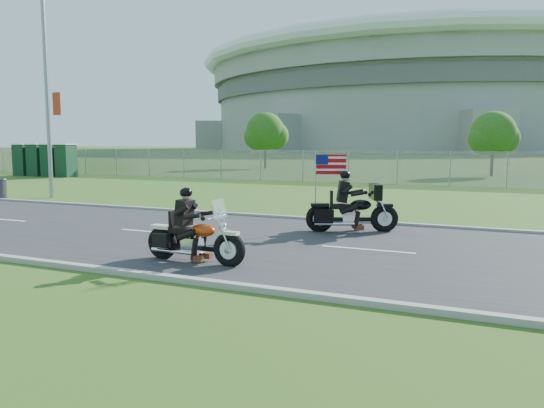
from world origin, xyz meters
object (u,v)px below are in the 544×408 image
at_px(porta_toilet_c, 37,160).
at_px(trash_can, 0,190).
at_px(streetlight, 50,72).
at_px(porta_toilet_d, 23,160).
at_px(porta_toilet_a, 66,161).
at_px(motorcycle_follow, 352,212).
at_px(motorcycle_lead, 193,240).
at_px(porta_toilet_b, 51,161).

relative_size(porta_toilet_c, trash_can, 2.58).
relative_size(streetlight, porta_toilet_c, 4.35).
bearing_deg(porta_toilet_d, porta_toilet_a, 0.00).
height_order(porta_toilet_c, motorcycle_follow, porta_toilet_c).
relative_size(motorcycle_lead, trash_can, 2.67).
bearing_deg(motorcycle_lead, porta_toilet_d, 146.05).
distance_m(porta_toilet_c, trash_can, 17.00).
bearing_deg(porta_toilet_d, trash_can, -44.40).
height_order(porta_toilet_b, motorcycle_lead, porta_toilet_b).
height_order(porta_toilet_a, porta_toilet_d, same).
distance_m(streetlight, porta_toilet_d, 18.40).
distance_m(streetlight, porta_toilet_c, 17.34).
distance_m(motorcycle_lead, motorcycle_follow, 5.41).
xyz_separation_m(streetlight, porta_toilet_a, (-10.02, 10.78, -4.49)).
height_order(streetlight, trash_can, streetlight).
distance_m(porta_toilet_c, motorcycle_lead, 32.42).
bearing_deg(streetlight, motorcycle_lead, -34.51).
height_order(motorcycle_follow, trash_can, motorcycle_follow).
bearing_deg(porta_toilet_c, porta_toilet_a, 0.00).
height_order(motorcycle_lead, motorcycle_follow, motorcycle_follow).
xyz_separation_m(streetlight, porta_toilet_c, (-12.82, 10.78, -4.49)).
bearing_deg(porta_toilet_c, trash_can, -47.71).
relative_size(streetlight, porta_toilet_d, 4.35).
distance_m(streetlight, motorcycle_lead, 16.52).
distance_m(porta_toilet_a, porta_toilet_d, 4.20).
relative_size(porta_toilet_d, motorcycle_follow, 0.94).
relative_size(porta_toilet_c, motorcycle_follow, 0.94).
height_order(porta_toilet_a, porta_toilet_c, same).
bearing_deg(motorcycle_lead, porta_toilet_a, 141.38).
distance_m(porta_toilet_c, motorcycle_follow, 31.43).
distance_m(porta_toilet_b, motorcycle_lead, 31.32).
bearing_deg(porta_toilet_b, porta_toilet_c, 180.00).
relative_size(motorcycle_lead, motorcycle_follow, 0.97).
distance_m(porta_toilet_a, porta_toilet_b, 1.40).
bearing_deg(porta_toilet_c, porta_toilet_d, 180.00).
bearing_deg(motorcycle_lead, streetlight, 147.46).
relative_size(streetlight, porta_toilet_b, 4.35).
xyz_separation_m(porta_toilet_b, motorcycle_lead, (24.36, -19.68, -0.64)).
xyz_separation_m(porta_toilet_a, motorcycle_lead, (22.96, -19.68, -0.64)).
relative_size(porta_toilet_a, motorcycle_lead, 0.96).
distance_m(porta_toilet_a, motorcycle_lead, 30.25).
distance_m(porta_toilet_d, motorcycle_lead, 33.55).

